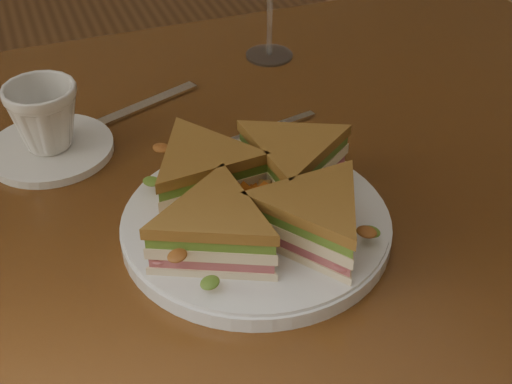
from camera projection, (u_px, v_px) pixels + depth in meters
table at (230, 235)px, 0.87m from camera, size 1.20×0.80×0.75m
plate at (256, 225)px, 0.71m from camera, size 0.27×0.27×0.02m
sandwich_wedges at (256, 196)px, 0.69m from camera, size 0.30×0.30×0.06m
crisps_mound at (256, 199)px, 0.69m from camera, size 0.09×0.09×0.05m
spoon at (219, 145)px, 0.84m from camera, size 0.18×0.05×0.01m
knife at (122, 115)px, 0.90m from camera, size 0.20×0.09×0.00m
saucer at (51, 149)px, 0.83m from camera, size 0.15×0.15×0.01m
coffee_cup at (44, 117)px, 0.80m from camera, size 0.09×0.09×0.08m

